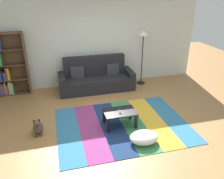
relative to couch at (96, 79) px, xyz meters
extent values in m
plane|color=#9E7042|center=(0.05, -2.02, -0.34)|extent=(14.00, 14.00, 0.00)
cube|color=silver|center=(0.05, 0.53, 1.01)|extent=(6.80, 0.10, 2.70)
cube|color=teal|center=(-1.06, -2.17, -0.33)|extent=(0.50, 2.25, 0.01)
cube|color=#843370|center=(-0.57, -2.17, -0.33)|extent=(0.50, 2.25, 0.01)
cube|color=navy|center=(-0.07, -2.17, -0.33)|extent=(0.50, 2.25, 0.01)
cube|color=#387F4C|center=(0.43, -2.17, -0.33)|extent=(0.50, 2.25, 0.01)
cube|color=gold|center=(0.93, -2.17, -0.33)|extent=(0.50, 2.25, 0.01)
cube|color=teal|center=(1.42, -2.17, -0.33)|extent=(0.50, 2.25, 0.01)
cube|color=black|center=(0.00, -0.07, -0.14)|extent=(1.90, 0.80, 0.40)
cube|color=black|center=(0.00, 0.23, 0.36)|extent=(1.90, 0.20, 0.60)
cube|color=black|center=(-1.04, -0.07, -0.06)|extent=(0.18, 0.80, 0.56)
cube|color=black|center=(1.04, -0.07, -0.06)|extent=(0.18, 0.80, 0.56)
cube|color=#333338|center=(-0.55, 0.11, 0.22)|extent=(0.42, 0.19, 0.36)
cube|color=#333338|center=(0.55, 0.11, 0.22)|extent=(0.42, 0.19, 0.36)
cube|color=brown|center=(-1.97, 0.28, 0.57)|extent=(0.04, 0.28, 1.80)
cube|color=brown|center=(-2.40, 0.41, 0.57)|extent=(0.90, 0.01, 1.80)
cube|color=brown|center=(-2.40, 0.28, -0.32)|extent=(0.86, 0.28, 0.02)
cube|color=brown|center=(-2.40, 0.28, 0.12)|extent=(0.86, 0.28, 0.02)
cube|color=brown|center=(-2.40, 0.28, 0.57)|extent=(0.86, 0.28, 0.02)
cube|color=brown|center=(-2.40, 0.28, 1.01)|extent=(0.86, 0.28, 0.02)
cube|color=brown|center=(-2.40, 0.28, 1.45)|extent=(0.86, 0.28, 0.02)
cube|color=#334CB2|center=(-2.79, 0.27, -0.16)|extent=(0.05, 0.25, 0.29)
cube|color=#8C6647|center=(-2.74, 0.23, -0.13)|extent=(0.03, 0.16, 0.35)
cube|color=red|center=(-2.69, 0.23, -0.14)|extent=(0.04, 0.18, 0.34)
cube|color=#668C99|center=(-2.64, 0.24, -0.12)|extent=(0.04, 0.18, 0.38)
cube|color=#8C6647|center=(-2.60, 0.23, -0.17)|extent=(0.03, 0.17, 0.28)
cube|color=#334CB2|center=(-2.57, 0.27, -0.15)|extent=(0.03, 0.25, 0.31)
cube|color=gold|center=(-2.53, 0.27, -0.11)|extent=(0.05, 0.24, 0.39)
cube|color=silver|center=(-2.47, 0.24, -0.13)|extent=(0.04, 0.18, 0.35)
cube|color=green|center=(-2.43, 0.28, -0.15)|extent=(0.03, 0.26, 0.33)
cube|color=#334CB2|center=(-2.70, 0.25, 0.25)|extent=(0.04, 0.20, 0.23)
cube|color=black|center=(-2.65, 0.23, 0.28)|extent=(0.05, 0.17, 0.29)
cube|color=#334CB2|center=(-2.60, 0.28, 0.25)|extent=(0.05, 0.26, 0.24)
cube|color=red|center=(-2.54, 0.23, 0.32)|extent=(0.04, 0.17, 0.38)
cube|color=gold|center=(-2.49, 0.26, 0.31)|extent=(0.04, 0.22, 0.36)
cube|color=green|center=(-2.62, 0.23, 0.74)|extent=(0.05, 0.16, 0.33)
cube|color=black|center=(0.11, -2.17, 0.02)|extent=(0.72, 0.49, 0.04)
cube|color=black|center=(-0.21, -2.37, -0.16)|extent=(0.06, 0.06, 0.33)
cube|color=black|center=(0.43, -2.37, -0.16)|extent=(0.06, 0.06, 0.33)
cube|color=black|center=(-0.21, -1.97, -0.16)|extent=(0.06, 0.06, 0.33)
cube|color=black|center=(0.43, -1.97, -0.16)|extent=(0.06, 0.06, 0.33)
ellipsoid|color=white|center=(0.41, -2.89, -0.21)|extent=(0.59, 0.46, 0.22)
ellipsoid|color=#473D33|center=(-1.69, -2.00, -0.21)|extent=(0.22, 0.30, 0.26)
sphere|color=#473D33|center=(-1.69, -2.10, -0.03)|extent=(0.15, 0.15, 0.15)
ellipsoid|color=black|center=(-1.69, -2.16, -0.04)|extent=(0.06, 0.07, 0.05)
ellipsoid|color=black|center=(-1.74, -2.08, 0.02)|extent=(0.05, 0.04, 0.08)
ellipsoid|color=black|center=(-1.63, -2.08, 0.02)|extent=(0.05, 0.04, 0.08)
sphere|color=#473D33|center=(-1.75, -2.13, -0.31)|extent=(0.06, 0.06, 0.06)
sphere|color=#473D33|center=(-1.63, -2.13, -0.31)|extent=(0.06, 0.06, 0.06)
cylinder|color=black|center=(1.51, 0.07, -0.32)|extent=(0.26, 0.26, 0.02)
cylinder|color=black|center=(1.51, 0.07, 0.46)|extent=(0.03, 0.03, 1.55)
cone|color=white|center=(1.51, 0.07, 1.31)|extent=(0.32, 0.32, 0.14)
cube|color=black|center=(0.11, -2.21, 0.05)|extent=(0.08, 0.16, 0.02)
camera|label=1|loc=(-1.20, -6.41, 2.59)|focal=36.47mm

